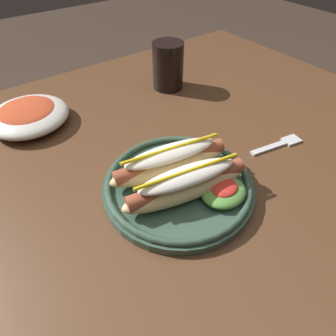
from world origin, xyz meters
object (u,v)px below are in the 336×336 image
fork (280,144)px  side_bowl (28,115)px  soda_cup (168,66)px  hot_dog_plate (180,180)px

fork → side_bowl: 0.55m
fork → side_bowl: bearing=146.5°
fork → soda_cup: soda_cup is taller
hot_dog_plate → side_bowl: 0.39m
soda_cup → side_bowl: size_ratio=0.67×
fork → soda_cup: bearing=107.2°
fork → soda_cup: size_ratio=1.04×
side_bowl → soda_cup: bearing=-6.7°
soda_cup → fork: bearing=-83.6°
hot_dog_plate → fork: bearing=-5.3°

